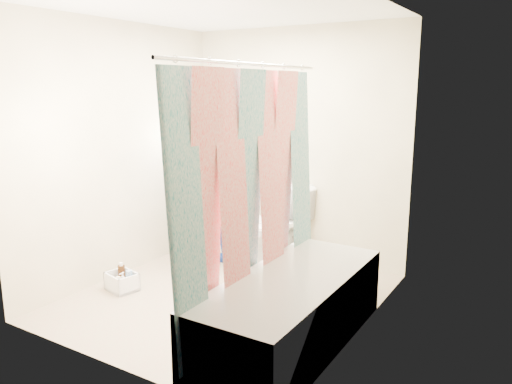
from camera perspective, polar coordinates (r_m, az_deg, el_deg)
The scene contains 14 objects.
floor at distance 4.47m, azimuth -3.35°, elevation -11.84°, with size 2.60×2.60×0.00m, color gray.
ceiling at distance 4.13m, azimuth -3.78°, elevation 20.25°, with size 2.40×2.60×0.02m, color silver.
wall_back at distance 5.24m, azimuth 4.64°, elevation 5.33°, with size 2.40×0.02×2.40m, color beige.
wall_front at distance 3.17m, azimuth -17.11°, elevation 0.47°, with size 2.40×0.02×2.40m, color beige.
wall_left at distance 4.91m, azimuth -15.14°, elevation 4.51°, with size 0.02×2.60×2.40m, color beige.
wall_right at distance 3.59m, azimuth 12.37°, elevation 2.02°, with size 0.02×2.60×2.40m, color beige.
bathtub at distance 3.63m, azimuth 4.03°, elevation -13.11°, with size 0.70×1.75×0.50m.
curtain_rod at distance 3.45m, azimuth -0.57°, elevation 14.41°, with size 0.02×0.02×1.90m, color silver.
shower_curtain at distance 3.54m, azimuth -0.54°, elevation -0.83°, with size 0.06×1.75×1.80m, color white.
toilet at distance 5.09m, azimuth 2.23°, elevation -3.98°, with size 0.45×0.79×0.81m, color white.
tank_lid at distance 4.98m, azimuth 1.28°, elevation -3.51°, with size 0.49×0.22×0.04m, color white.
tank_internals at distance 5.19m, azimuth 3.40°, elevation 0.76°, with size 0.20×0.08×0.26m.
plumber at distance 4.95m, azimuth -5.35°, elevation 1.19°, with size 0.64×0.42×1.76m, color #1038A8.
cleaning_caddy at distance 4.71m, azimuth -15.02°, elevation -9.95°, with size 0.31×0.27×0.21m.
Camera 1 is at (2.35, -3.35, 1.80)m, focal length 35.00 mm.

